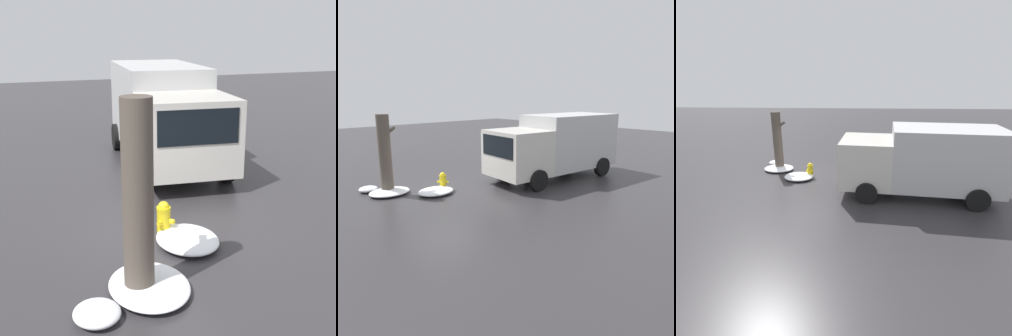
% 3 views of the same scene
% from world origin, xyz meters
% --- Properties ---
extents(ground_plane, '(60.00, 60.00, 0.00)m').
position_xyz_m(ground_plane, '(0.00, 0.00, 0.00)').
color(ground_plane, '#333033').
extents(fire_hydrant, '(0.41, 0.41, 0.76)m').
position_xyz_m(fire_hydrant, '(-0.00, -0.00, 0.39)').
color(fire_hydrant, yellow).
rests_on(fire_hydrant, ground_plane).
extents(tree_trunk, '(0.74, 0.49, 3.19)m').
position_xyz_m(tree_trunk, '(-1.91, 1.08, 1.61)').
color(tree_trunk, brown).
rests_on(tree_trunk, ground_plane).
extents(delivery_truck, '(6.81, 3.23, 2.99)m').
position_xyz_m(delivery_truck, '(5.17, -1.86, 1.61)').
color(delivery_truck, beige).
rests_on(delivery_truck, ground_plane).
extents(pedestrian, '(0.37, 0.37, 1.71)m').
position_xyz_m(pedestrian, '(3.96, -1.12, 0.93)').
color(pedestrian, '#23232D').
rests_on(pedestrian, ground_plane).
extents(snow_pile_by_hydrant, '(1.60, 1.30, 0.22)m').
position_xyz_m(snow_pile_by_hydrant, '(-1.92, 0.92, 0.11)').
color(snow_pile_by_hydrant, white).
rests_on(snow_pile_by_hydrant, ground_plane).
extents(snow_pile_curbside, '(1.46, 1.21, 0.24)m').
position_xyz_m(snow_pile_curbside, '(-0.54, -0.31, 0.12)').
color(snow_pile_curbside, white).
rests_on(snow_pile_curbside, ground_plane).
extents(snow_pile_by_tree, '(0.76, 0.71, 0.24)m').
position_xyz_m(snow_pile_by_tree, '(-2.39, 1.88, 0.12)').
color(snow_pile_by_tree, white).
rests_on(snow_pile_by_tree, ground_plane).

